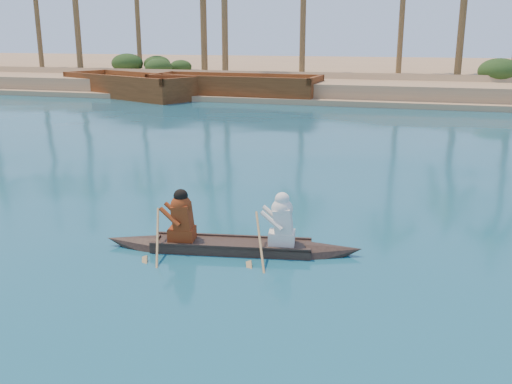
# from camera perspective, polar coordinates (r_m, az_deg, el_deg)

# --- Properties ---
(ground) EXTENTS (160.00, 160.00, 0.00)m
(ground) POSITION_cam_1_polar(r_m,az_deg,el_deg) (15.64, 11.38, -1.61)
(ground) COLOR navy
(ground) RESTS_ON ground
(sandy_embankment) EXTENTS (150.00, 51.00, 1.50)m
(sandy_embankment) POSITION_cam_1_polar(r_m,az_deg,el_deg) (61.95, 15.52, 11.26)
(sandy_embankment) COLOR tan
(sandy_embankment) RESTS_ON ground
(shrub_cluster) EXTENTS (100.00, 6.00, 2.40)m
(shrub_cluster) POSITION_cam_1_polar(r_m,az_deg,el_deg) (46.56, 15.13, 10.89)
(shrub_cluster) COLOR #1A3513
(shrub_cluster) RESTS_ON ground
(canoe) EXTENTS (5.64, 1.65, 1.54)m
(canoe) POSITION_cam_1_polar(r_m,az_deg,el_deg) (12.30, -2.47, -4.59)
(canoe) COLOR #3C2A20
(canoe) RESTS_ON ground
(barge_left) EXTENTS (12.41, 8.46, 1.97)m
(barge_left) POSITION_cam_1_polar(r_m,az_deg,el_deg) (44.31, -12.40, 10.19)
(barge_left) COLOR brown
(barge_left) RESTS_ON ground
(barge_mid) EXTENTS (12.40, 4.63, 2.04)m
(barge_mid) POSITION_cam_1_polar(r_m,az_deg,el_deg) (41.74, -2.16, 10.26)
(barge_mid) COLOR brown
(barge_mid) RESTS_ON ground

